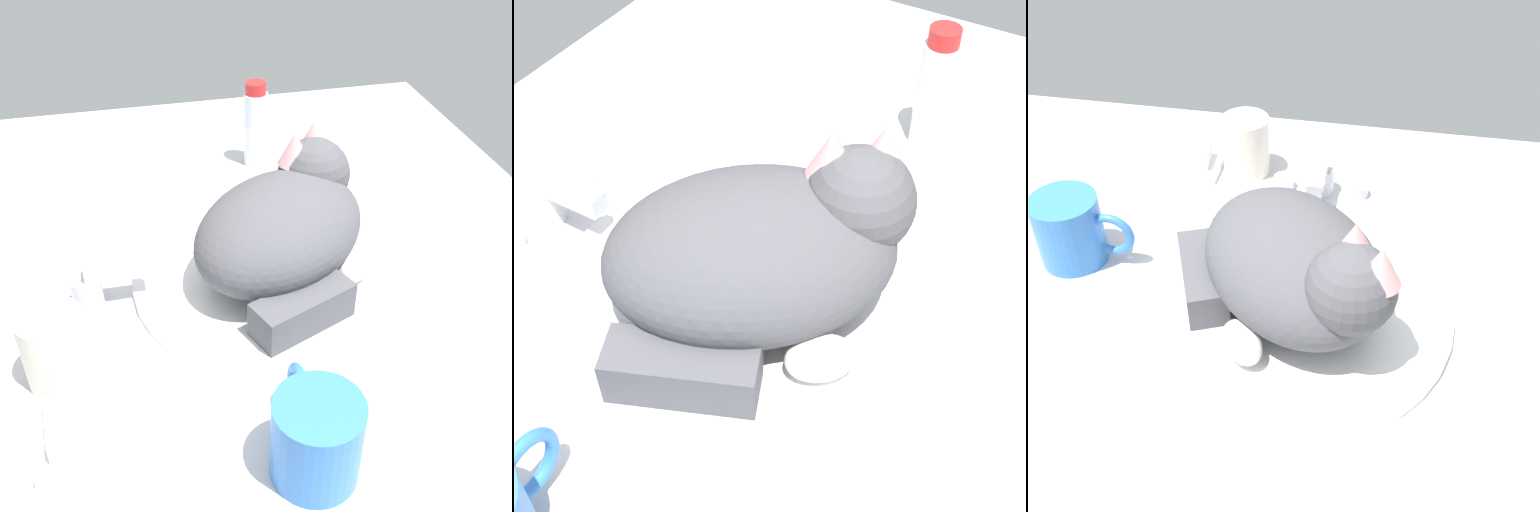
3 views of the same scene
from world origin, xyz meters
The scene contains 5 objects.
ground_plane centered at (0.00, 0.00, -1.50)cm, with size 110.00×82.50×3.00cm, color silver.
sink_basin centered at (0.00, 0.00, 0.52)cm, with size 35.43×35.43×1.04cm, color white.
faucet centered at (0.00, 21.79, 2.45)cm, with size 12.95×9.07×5.85cm.
cat centered at (0.70, -1.07, 7.28)cm, with size 28.24×28.96×14.91cm.
toothpaste_bottle centered at (29.04, -3.95, 6.21)cm, with size 3.77×3.77×13.35cm.
Camera 2 is at (-35.43, -22.41, 50.60)cm, focal length 53.84 mm.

